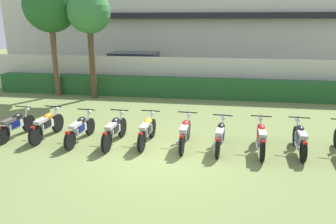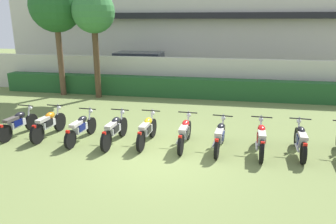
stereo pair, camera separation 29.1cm
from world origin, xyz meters
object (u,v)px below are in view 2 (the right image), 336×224
(tree_near_inspector, at_px, (55,7))
(motorcycle_in_row_3, at_px, (115,129))
(motorcycle_in_row_0, at_px, (18,123))
(tree_far_side, at_px, (94,13))
(motorcycle_in_row_5, at_px, (185,133))
(motorcycle_in_row_2, at_px, (81,128))
(motorcycle_in_row_8, at_px, (301,140))
(motorcycle_in_row_4, at_px, (147,130))
(motorcycle_in_row_1, at_px, (48,124))
(motorcycle_in_row_6, at_px, (220,136))
(motorcycle_in_row_7, at_px, (261,138))
(parked_car, at_px, (142,69))

(tree_near_inspector, distance_m, motorcycle_in_row_3, 8.55)
(tree_near_inspector, distance_m, motorcycle_in_row_0, 7.15)
(tree_far_side, xyz_separation_m, motorcycle_in_row_5, (5.06, -5.51, -3.55))
(motorcycle_in_row_2, distance_m, motorcycle_in_row_8, 6.60)
(motorcycle_in_row_4, distance_m, motorcycle_in_row_8, 4.48)
(motorcycle_in_row_1, height_order, motorcycle_in_row_3, motorcycle_in_row_3)
(tree_far_side, bearing_deg, motorcycle_in_row_6, -42.46)
(tree_near_inspector, distance_m, motorcycle_in_row_6, 10.69)
(motorcycle_in_row_1, height_order, motorcycle_in_row_2, motorcycle_in_row_1)
(motorcycle_in_row_4, xyz_separation_m, motorcycle_in_row_8, (4.48, 0.01, -0.01))
(motorcycle_in_row_7, bearing_deg, motorcycle_in_row_6, 91.09)
(motorcycle_in_row_5, bearing_deg, motorcycle_in_row_6, -92.06)
(motorcycle_in_row_1, distance_m, motorcycle_in_row_7, 6.69)
(motorcycle_in_row_4, relative_size, motorcycle_in_row_6, 1.01)
(motorcycle_in_row_1, distance_m, motorcycle_in_row_3, 2.32)
(motorcycle_in_row_1, relative_size, motorcycle_in_row_6, 1.03)
(tree_near_inspector, bearing_deg, motorcycle_in_row_0, -75.20)
(motorcycle_in_row_0, relative_size, motorcycle_in_row_5, 0.95)
(motorcycle_in_row_2, bearing_deg, tree_far_side, 21.09)
(motorcycle_in_row_6, height_order, motorcycle_in_row_8, motorcycle_in_row_8)
(motorcycle_in_row_0, distance_m, motorcycle_in_row_2, 2.23)
(parked_car, relative_size, tree_near_inspector, 0.81)
(tree_near_inspector, xyz_separation_m, motorcycle_in_row_0, (1.54, -5.82, -3.86))
(motorcycle_in_row_6, relative_size, motorcycle_in_row_7, 0.95)
(motorcycle_in_row_2, bearing_deg, motorcycle_in_row_4, -82.70)
(tree_far_side, relative_size, motorcycle_in_row_4, 2.74)
(parked_car, bearing_deg, tree_far_side, -108.80)
(motorcycle_in_row_5, distance_m, motorcycle_in_row_6, 1.06)
(motorcycle_in_row_0, xyz_separation_m, motorcycle_in_row_3, (3.36, -0.04, 0.02))
(motorcycle_in_row_2, xyz_separation_m, motorcycle_in_row_7, (5.50, 0.02, 0.02))
(motorcycle_in_row_3, xyz_separation_m, motorcycle_in_row_7, (4.37, 0.04, 0.00))
(tree_near_inspector, distance_m, tree_far_side, 2.03)
(parked_car, bearing_deg, motorcycle_in_row_0, -99.96)
(motorcycle_in_row_2, bearing_deg, motorcycle_in_row_7, -86.08)
(parked_car, distance_m, motorcycle_in_row_8, 11.54)
(motorcycle_in_row_1, xyz_separation_m, motorcycle_in_row_3, (2.32, -0.14, 0.00))
(motorcycle_in_row_2, bearing_deg, motorcycle_in_row_8, -85.03)
(motorcycle_in_row_3, bearing_deg, motorcycle_in_row_0, 92.43)
(parked_car, distance_m, motorcycle_in_row_5, 9.86)
(motorcycle_in_row_5, bearing_deg, motorcycle_in_row_2, 94.83)
(motorcycle_in_row_0, bearing_deg, motorcycle_in_row_7, -83.91)
(tree_far_side, distance_m, motorcycle_in_row_2, 6.91)
(motorcycle_in_row_3, distance_m, motorcycle_in_row_5, 2.17)
(motorcycle_in_row_0, height_order, motorcycle_in_row_2, motorcycle_in_row_0)
(motorcycle_in_row_4, bearing_deg, motorcycle_in_row_3, 101.54)
(motorcycle_in_row_4, distance_m, motorcycle_in_row_5, 1.17)
(tree_near_inspector, bearing_deg, motorcycle_in_row_3, -50.14)
(motorcycle_in_row_4, xyz_separation_m, motorcycle_in_row_6, (2.22, -0.08, -0.01))
(motorcycle_in_row_2, bearing_deg, motorcycle_in_row_6, -85.57)
(tree_far_side, bearing_deg, parked_car, 70.53)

